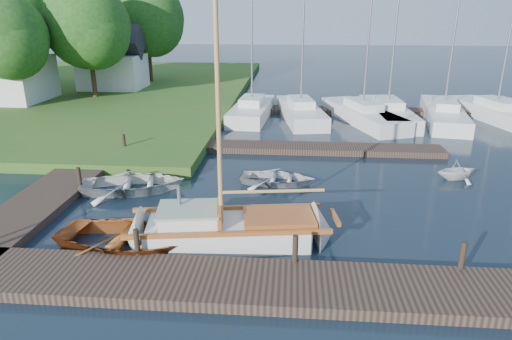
# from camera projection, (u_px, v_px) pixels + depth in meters

# --- Properties ---
(ground) EXTENTS (160.00, 160.00, 0.00)m
(ground) POSITION_uv_depth(u_px,v_px,m) (256.00, 199.00, 17.67)
(ground) COLOR black
(ground) RESTS_ON ground
(near_dock) EXTENTS (18.00, 2.20, 0.30)m
(near_dock) POSITION_uv_depth(u_px,v_px,m) (237.00, 284.00, 11.98)
(near_dock) COLOR black
(near_dock) RESTS_ON ground
(left_dock) EXTENTS (2.20, 18.00, 0.30)m
(left_dock) POSITION_uv_depth(u_px,v_px,m) (79.00, 172.00, 20.11)
(left_dock) COLOR black
(left_dock) RESTS_ON ground
(far_dock) EXTENTS (14.00, 1.60, 0.30)m
(far_dock) POSITION_uv_depth(u_px,v_px,m) (305.00, 148.00, 23.57)
(far_dock) COLOR black
(far_dock) RESTS_ON ground
(pontoon) EXTENTS (30.00, 1.60, 0.30)m
(pontoon) POSITION_uv_depth(u_px,v_px,m) (417.00, 112.00, 31.88)
(pontoon) COLOR black
(pontoon) RESTS_ON ground
(mooring_post_1) EXTENTS (0.16, 0.16, 0.80)m
(mooring_post_1) POSITION_uv_depth(u_px,v_px,m) (137.00, 242.00, 12.97)
(mooring_post_1) COLOR black
(mooring_post_1) RESTS_ON near_dock
(mooring_post_2) EXTENTS (0.16, 0.16, 0.80)m
(mooring_post_2) POSITION_uv_depth(u_px,v_px,m) (295.00, 249.00, 12.62)
(mooring_post_2) COLOR black
(mooring_post_2) RESTS_ON near_dock
(mooring_post_3) EXTENTS (0.16, 0.16, 0.80)m
(mooring_post_3) POSITION_uv_depth(u_px,v_px,m) (463.00, 255.00, 12.28)
(mooring_post_3) COLOR black
(mooring_post_3) RESTS_ON near_dock
(mooring_post_4) EXTENTS (0.16, 0.16, 0.80)m
(mooring_post_4) POSITION_uv_depth(u_px,v_px,m) (79.00, 177.00, 17.97)
(mooring_post_4) COLOR black
(mooring_post_4) RESTS_ON left_dock
(mooring_post_5) EXTENTS (0.16, 0.16, 0.80)m
(mooring_post_5) POSITION_uv_depth(u_px,v_px,m) (124.00, 142.00, 22.66)
(mooring_post_5) COLOR black
(mooring_post_5) RESTS_ON left_dock
(sailboat) EXTENTS (7.36, 2.97, 9.83)m
(sailboat) POSITION_uv_depth(u_px,v_px,m) (233.00, 231.00, 14.36)
(sailboat) COLOR silver
(sailboat) RESTS_ON ground
(dinghy) EXTENTS (4.83, 3.75, 0.92)m
(dinghy) POSITION_uv_depth(u_px,v_px,m) (127.00, 235.00, 13.90)
(dinghy) COLOR #934E19
(dinghy) RESTS_ON ground
(tender_a) EXTENTS (4.63, 3.74, 0.85)m
(tender_a) POSITION_uv_depth(u_px,v_px,m) (133.00, 181.00, 18.33)
(tender_a) COLOR silver
(tender_a) RESTS_ON ground
(tender_c) EXTENTS (3.32, 2.51, 0.65)m
(tender_c) POSITION_uv_depth(u_px,v_px,m) (278.00, 176.00, 19.14)
(tender_c) COLOR silver
(tender_c) RESTS_ON ground
(tender_d) EXTENTS (2.26, 2.09, 0.99)m
(tender_d) POSITION_uv_depth(u_px,v_px,m) (458.00, 168.00, 19.60)
(tender_d) COLOR silver
(tender_d) RESTS_ON ground
(marina_boat_0) EXTENTS (2.76, 7.54, 10.48)m
(marina_boat_0) POSITION_uv_depth(u_px,v_px,m) (252.00, 109.00, 30.71)
(marina_boat_0) COLOR silver
(marina_boat_0) RESTS_ON ground
(marina_boat_1) EXTENTS (3.48, 8.01, 9.74)m
(marina_boat_1) POSITION_uv_depth(u_px,v_px,m) (301.00, 111.00, 30.28)
(marina_boat_1) COLOR silver
(marina_boat_1) RESTS_ON ground
(marina_boat_2) EXTENTS (4.87, 8.76, 10.56)m
(marina_boat_2) POSITION_uv_depth(u_px,v_px,m) (363.00, 113.00, 29.47)
(marina_boat_2) COLOR silver
(marina_boat_2) RESTS_ON ground
(marina_boat_3) EXTENTS (2.63, 8.55, 12.41)m
(marina_boat_3) POSITION_uv_depth(u_px,v_px,m) (388.00, 111.00, 30.09)
(marina_boat_3) COLOR silver
(marina_boat_3) RESTS_ON ground
(marina_boat_4) EXTENTS (3.73, 9.32, 10.78)m
(marina_boat_4) POSITION_uv_depth(u_px,v_px,m) (444.00, 112.00, 29.78)
(marina_boat_4) COLOR silver
(marina_boat_4) RESTS_ON ground
(marina_boat_5) EXTENTS (4.21, 8.84, 12.18)m
(marina_boat_5) POSITION_uv_depth(u_px,v_px,m) (496.00, 111.00, 29.96)
(marina_boat_5) COLOR silver
(marina_boat_5) RESTS_ON ground
(house_a) EXTENTS (6.30, 5.00, 6.29)m
(house_a) POSITION_uv_depth(u_px,v_px,m) (1.00, 67.00, 33.23)
(house_a) COLOR silver
(house_a) RESTS_ON shore
(house_c) EXTENTS (5.25, 4.00, 5.28)m
(house_c) POSITION_uv_depth(u_px,v_px,m) (112.00, 63.00, 38.54)
(house_c) COLOR silver
(house_c) RESTS_ON shore
(tree_2) EXTENTS (5.83, 5.75, 7.82)m
(tree_2) POSITION_uv_depth(u_px,v_px,m) (5.00, 36.00, 30.48)
(tree_2) COLOR #332114
(tree_2) RESTS_ON shore
(tree_3) EXTENTS (6.41, 6.38, 8.74)m
(tree_3) POSITION_uv_depth(u_px,v_px,m) (88.00, 25.00, 33.75)
(tree_3) COLOR #332114
(tree_3) RESTS_ON shore
(tree_4) EXTENTS (7.01, 7.01, 9.66)m
(tree_4) POSITION_uv_depth(u_px,v_px,m) (14.00, 16.00, 37.93)
(tree_4) COLOR #332114
(tree_4) RESTS_ON shore
(tree_7) EXTENTS (6.83, 6.83, 9.38)m
(tree_7) POSITION_uv_depth(u_px,v_px,m) (147.00, 17.00, 40.97)
(tree_7) COLOR #332114
(tree_7) RESTS_ON shore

